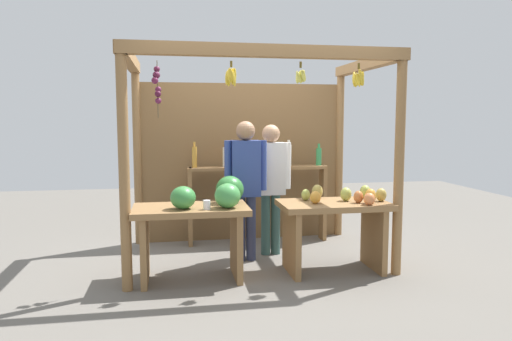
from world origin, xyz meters
TOP-DOWN VIEW (x-y plane):
  - ground_plane at (0.00, 0.00)m, footprint 12.00×12.00m
  - market_stall at (-0.00, 0.39)m, footprint 2.83×1.86m
  - fruit_counter_left at (-0.65, -0.66)m, footprint 1.17×0.65m
  - fruit_counter_right at (0.77, -0.65)m, footprint 1.14×0.65m
  - bottle_shelf_unit at (0.18, 0.66)m, footprint 1.81×0.22m
  - vendor_man at (-0.11, -0.11)m, footprint 0.48×0.21m
  - vendor_woman at (0.22, 0.09)m, footprint 0.48×0.21m

SIDE VIEW (x-z plane):
  - ground_plane at x=0.00m, z-range 0.00..0.00m
  - fruit_counter_right at x=0.77m, z-range 0.11..1.01m
  - fruit_counter_left at x=-0.65m, z-range 0.14..1.16m
  - bottle_shelf_unit at x=0.18m, z-range 0.11..1.45m
  - vendor_woman at x=0.22m, z-range 0.15..1.69m
  - vendor_man at x=-0.11m, z-range 0.16..1.74m
  - market_stall at x=0.00m, z-range 0.20..2.50m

